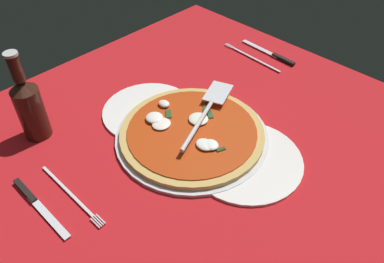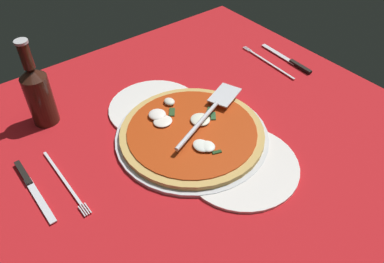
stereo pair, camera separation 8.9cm
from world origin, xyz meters
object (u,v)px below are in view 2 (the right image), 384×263
(dinner_plate_left, at_px, (241,165))
(place_setting_far, at_px, (48,185))
(place_setting_near, at_px, (279,62))
(beer_bottle, at_px, (38,93))
(pizza, at_px, (191,132))
(pizza_server, at_px, (210,111))
(dinner_plate_right, at_px, (155,108))

(dinner_plate_left, height_order, place_setting_far, place_setting_far)
(place_setting_near, height_order, beer_bottle, beer_bottle)
(place_setting_near, relative_size, beer_bottle, 1.02)
(pizza, relative_size, pizza_server, 1.27)
(dinner_plate_right, height_order, place_setting_near, place_setting_near)
(pizza, distance_m, pizza_server, 0.07)
(dinner_plate_right, height_order, place_setting_far, place_setting_far)
(dinner_plate_left, height_order, pizza, pizza)
(pizza_server, xyz_separation_m, place_setting_near, (0.08, -0.34, -0.04))
(dinner_plate_left, height_order, dinner_plate_right, same)
(dinner_plate_left, relative_size, place_setting_far, 1.15)
(pizza_server, relative_size, place_setting_near, 1.16)
(pizza, bearing_deg, pizza_server, -80.90)
(dinner_plate_right, bearing_deg, beer_bottle, 61.99)
(pizza_server, height_order, place_setting_near, pizza_server)
(place_setting_far, xyz_separation_m, beer_bottle, (0.20, -0.08, 0.08))
(pizza, bearing_deg, dinner_plate_left, -168.59)
(pizza, bearing_deg, place_setting_near, -76.86)
(pizza_server, bearing_deg, place_setting_near, -7.75)
(pizza_server, distance_m, place_setting_near, 0.35)
(pizza, xyz_separation_m, place_setting_far, (0.07, 0.33, -0.02))
(place_setting_near, distance_m, place_setting_far, 0.73)
(place_setting_near, bearing_deg, dinner_plate_right, 86.62)
(beer_bottle, bearing_deg, pizza, -137.59)
(place_setting_far, height_order, beer_bottle, beer_bottle)
(dinner_plate_left, distance_m, beer_bottle, 0.50)
(place_setting_near, bearing_deg, pizza_server, 106.99)
(pizza_server, bearing_deg, dinner_plate_right, 97.59)
(pizza, xyz_separation_m, beer_bottle, (0.27, 0.25, 0.07))
(pizza_server, bearing_deg, beer_bottle, 118.65)
(pizza, height_order, place_setting_near, pizza)
(pizza_server, bearing_deg, place_setting_far, 149.79)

